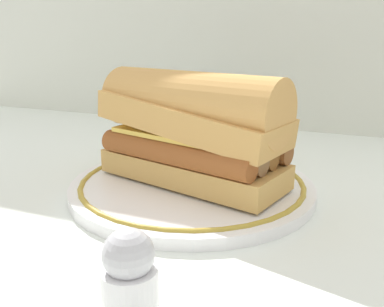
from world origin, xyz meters
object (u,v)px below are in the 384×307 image
(sausage_sandwich, at_px, (192,127))
(salt_shaker, at_px, (130,290))
(plate, at_px, (192,185))
(drinking_glass, at_px, (180,118))

(sausage_sandwich, bearing_deg, salt_shaker, -61.51)
(sausage_sandwich, height_order, salt_shaker, sausage_sandwich)
(plate, relative_size, sausage_sandwich, 1.21)
(sausage_sandwich, xyz_separation_m, drinking_glass, (-0.10, 0.19, -0.03))
(plate, height_order, salt_shaker, salt_shaker)
(plate, distance_m, drinking_glass, 0.22)
(sausage_sandwich, bearing_deg, drinking_glass, 131.87)
(salt_shaker, bearing_deg, drinking_glass, 109.79)
(drinking_glass, relative_size, salt_shaker, 1.29)
(plate, xyz_separation_m, drinking_glass, (-0.10, 0.19, 0.03))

